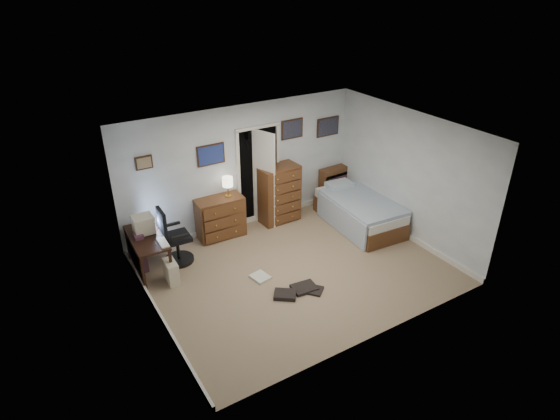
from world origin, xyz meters
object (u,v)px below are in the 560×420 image
at_px(computer_desk, 143,246).
at_px(office_chair, 174,242).
at_px(tall_dresser, 279,194).
at_px(low_dresser, 220,217).
at_px(bed, 359,211).

xyz_separation_m(computer_desk, office_chair, (0.54, -0.01, -0.09)).
bearing_deg(office_chair, computer_desk, -178.83).
height_order(office_chair, tall_dresser, tall_dresser).
relative_size(computer_desk, low_dresser, 1.28).
height_order(computer_desk, office_chair, office_chair).
xyz_separation_m(low_dresser, bed, (2.62, -1.06, -0.10)).
bearing_deg(tall_dresser, low_dresser, 176.07).
distance_m(low_dresser, bed, 2.83).
height_order(computer_desk, bed, computer_desk).
bearing_deg(low_dresser, bed, -19.26).
xyz_separation_m(tall_dresser, bed, (1.30, -1.03, -0.30)).
distance_m(office_chair, bed, 3.77).
bearing_deg(office_chair, bed, -7.58).
relative_size(computer_desk, office_chair, 1.07).
bearing_deg(tall_dresser, office_chair, -173.30).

